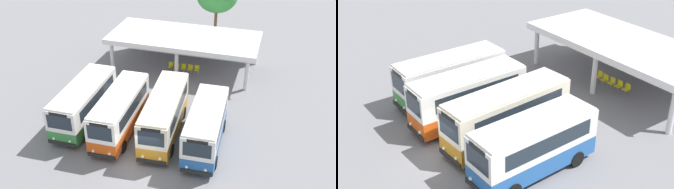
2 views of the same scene
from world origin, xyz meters
The scene contains 11 objects.
ground_plane centered at (0.00, 0.00, 0.00)m, with size 180.00×180.00×0.00m, color slate.
city_bus_nearest_orange centered at (-6.05, 3.80, 1.75)m, with size 2.56×7.66×3.15m.
city_bus_second_in_row centered at (-2.85, 3.29, 1.80)m, with size 2.43×7.53×3.27m.
city_bus_middle_cream centered at (0.36, 3.97, 1.81)m, with size 2.76×8.09×3.27m.
city_bus_fourth_amber centered at (3.55, 3.36, 1.74)m, with size 2.56×7.17×3.15m.
terminal_canopy centered at (-1.12, 15.70, 2.70)m, with size 14.10×6.36×3.40m.
waiting_chair_end_by_column centered at (-2.16, 14.03, 0.52)m, with size 0.45×0.45×0.86m.
waiting_chair_second_from_end centered at (-1.51, 13.95, 0.52)m, with size 0.45×0.45×0.86m.
waiting_chair_middle_seat centered at (-0.87, 13.98, 0.52)m, with size 0.45×0.45×0.86m.
waiting_chair_fourth_seat centered at (-0.22, 14.03, 0.52)m, with size 0.45×0.45×0.86m.
waiting_chair_fifth_seat centered at (0.43, 14.08, 0.52)m, with size 0.45×0.45×0.86m.
Camera 2 is at (18.28, -8.65, 14.53)m, focal length 47.62 mm.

